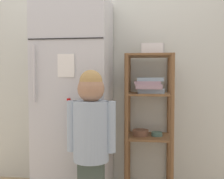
{
  "coord_description": "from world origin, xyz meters",
  "views": [
    {
      "loc": [
        0.44,
        -2.27,
        1.07
      ],
      "look_at": [
        0.15,
        0.02,
        0.95
      ],
      "focal_mm": 42.18,
      "sensor_mm": 36.0,
      "label": 1
    }
  ],
  "objects_px": {
    "refrigerator": "(75,97)",
    "pantry_shelf_unit": "(149,104)",
    "child_standing": "(91,130)",
    "fruit_bin": "(152,50)"
  },
  "relations": [
    {
      "from": "refrigerator",
      "to": "pantry_shelf_unit",
      "type": "relative_size",
      "value": 1.39
    },
    {
      "from": "pantry_shelf_unit",
      "to": "refrigerator",
      "type": "bearing_deg",
      "value": -171.09
    },
    {
      "from": "child_standing",
      "to": "fruit_bin",
      "type": "relative_size",
      "value": 5.56
    },
    {
      "from": "refrigerator",
      "to": "child_standing",
      "type": "relative_size",
      "value": 1.58
    },
    {
      "from": "refrigerator",
      "to": "child_standing",
      "type": "bearing_deg",
      "value": -61.24
    },
    {
      "from": "refrigerator",
      "to": "child_standing",
      "type": "xyz_separation_m",
      "value": [
        0.24,
        -0.43,
        -0.21
      ]
    },
    {
      "from": "refrigerator",
      "to": "pantry_shelf_unit",
      "type": "xyz_separation_m",
      "value": [
        0.66,
        0.1,
        -0.06
      ]
    },
    {
      "from": "child_standing",
      "to": "pantry_shelf_unit",
      "type": "height_order",
      "value": "pantry_shelf_unit"
    },
    {
      "from": "refrigerator",
      "to": "fruit_bin",
      "type": "xyz_separation_m",
      "value": [
        0.68,
        0.12,
        0.42
      ]
    },
    {
      "from": "child_standing",
      "to": "pantry_shelf_unit",
      "type": "relative_size",
      "value": 0.88
    }
  ]
}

